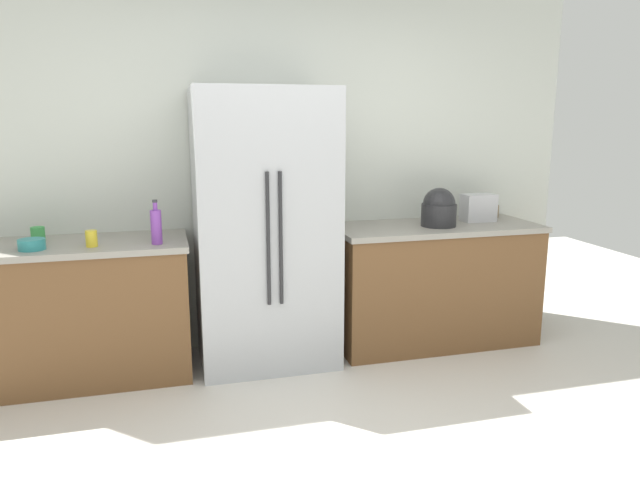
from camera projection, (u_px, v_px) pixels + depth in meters
kitchen_back_panel at (276, 150)px, 4.30m from camera, size 4.64×0.10×2.92m
counter_left at (69, 312)px, 3.78m from camera, size 1.54×0.66×0.91m
counter_right at (433, 283)px, 4.44m from camera, size 1.53×0.66×0.91m
refrigerator at (265, 229)px, 3.99m from camera, size 0.93×0.69×1.89m
toaster at (478, 208)px, 4.48m from camera, size 0.25×0.15×0.21m
rice_cooker at (439, 209)px, 4.27m from camera, size 0.26×0.26×0.28m
bottle_a at (156, 226)px, 3.65m from camera, size 0.07×0.07×0.28m
cup_a at (494, 211)px, 4.67m from camera, size 0.07×0.07×0.10m
cup_b at (91, 239)px, 3.59m from camera, size 0.07×0.07×0.10m
cup_c at (38, 234)px, 3.76m from camera, size 0.09×0.09×0.09m
bowl_a at (32, 244)px, 3.50m from camera, size 0.16×0.16×0.07m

